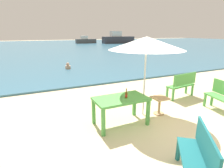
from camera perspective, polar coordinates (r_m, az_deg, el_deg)
ground_plane at (r=4.92m, az=22.29°, el=-14.72°), size 120.00×120.00×0.00m
sea_water at (r=33.01m, az=-19.67°, el=10.85°), size 120.00×50.00×0.08m
picnic_table_green at (r=4.82m, az=2.75°, el=-5.56°), size 1.40×0.80×0.76m
beer_bottle_amber at (r=4.74m, az=4.48°, el=-3.33°), size 0.07×0.07×0.26m
patio_umbrella at (r=5.21m, az=10.69°, el=12.39°), size 2.10×2.10×2.30m
side_table_wood at (r=5.70m, az=14.61°, el=-5.80°), size 0.44×0.44×0.54m
bench_teal_center at (r=3.37m, az=25.40°, el=-19.54°), size 1.02×1.17×0.95m
bench_green_left at (r=7.36m, az=21.12°, el=0.08°), size 1.23×0.49×0.95m
swimmer_person at (r=12.44m, az=-13.61°, el=5.38°), size 0.34×0.34×0.41m
boat_cargo_ship at (r=41.42m, az=-8.22°, el=13.28°), size 4.43×1.21×1.61m
boat_barge at (r=41.09m, az=1.86°, el=13.89°), size 7.02×1.91×2.55m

